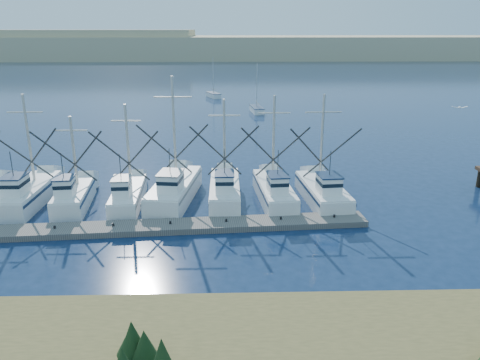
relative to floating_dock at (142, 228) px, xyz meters
name	(u,v)px	position (x,y,z in m)	size (l,w,h in m)	color
ground	(299,271)	(10.28, -6.19, -0.22)	(500.00, 500.00, 0.00)	#0D1F39
floating_dock	(142,228)	(0.00, 0.00, 0.00)	(32.48, 2.17, 0.43)	slate
dune_ridge	(235,47)	(10.28, 203.81, 4.78)	(360.00, 60.00, 10.00)	tan
trawler_fleet	(157,193)	(0.32, 5.23, 0.75)	(31.11, 9.58, 10.08)	white
sailboat_near	(257,109)	(11.22, 48.74, 0.28)	(2.28, 5.65, 8.10)	white
sailboat_far	(213,95)	(3.36, 66.97, 0.29)	(3.32, 5.18, 8.10)	white
flying_gull	(460,108)	(23.65, 3.92, 7.82)	(1.18, 0.22, 0.22)	white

